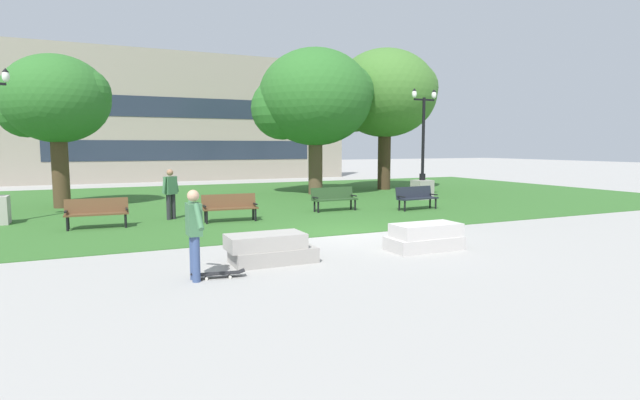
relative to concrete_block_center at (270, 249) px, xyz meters
The scene contains 16 objects.
ground_plane 3.97m from the concrete_block_center, 36.09° to the left, with size 140.00×140.00×0.00m, color #A3A09B.
grass_lawn 12.74m from the concrete_block_center, 75.45° to the left, with size 40.00×20.00×0.02m, color #336628.
concrete_block_center is the anchor object (origin of this frame).
concrete_block_left 3.89m from the concrete_block_center, ahead, with size 1.80×0.90×0.64m.
person_skateboarder 2.02m from the concrete_block_center, 155.78° to the right, with size 0.25×1.38×1.71m.
skateboard 1.53m from the concrete_block_center, 149.49° to the right, with size 1.04×0.36×0.14m.
park_bench_near_left 6.13m from the concrete_block_center, 83.54° to the left, with size 1.83×0.63×0.90m.
park_bench_near_right 8.70m from the concrete_block_center, 54.70° to the left, with size 1.82×0.59×0.90m.
park_bench_far_left 7.24m from the concrete_block_center, 117.37° to the left, with size 1.82×0.60×0.90m.
park_bench_far_right 10.19m from the concrete_block_center, 36.85° to the left, with size 1.85×0.73×0.90m.
lamp_post_left 14.10m from the concrete_block_center, 40.67° to the left, with size 1.32×0.80×5.11m.
tree_near_right 14.01m from the concrete_block_center, 110.11° to the left, with size 4.29×4.09×6.09m.
tree_far_left 19.43m from the concrete_block_center, 50.88° to the left, with size 6.11×5.82×7.94m.
tree_near_left 15.99m from the concrete_block_center, 62.51° to the left, with size 6.07×5.78×7.43m.
person_bystander_near_lawn 7.48m from the concrete_block_center, 97.82° to the left, with size 0.65×0.55×1.71m.
building_facade_distant 27.32m from the concrete_block_center, 83.86° to the left, with size 24.63×1.03×9.13m.
Camera 1 is at (-6.61, -12.38, 2.51)m, focal length 28.00 mm.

